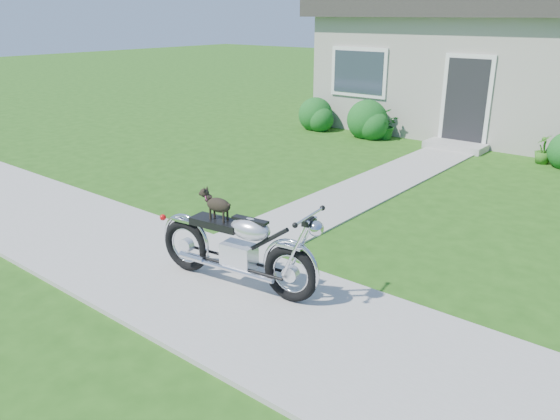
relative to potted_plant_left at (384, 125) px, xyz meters
name	(u,v)px	position (x,y,z in m)	size (l,w,h in m)	color
ground	(276,313)	(3.40, -8.55, -0.37)	(80.00, 80.00, 0.00)	#235114
sidewalk	(276,312)	(3.40, -8.55, -0.35)	(24.00, 2.20, 0.04)	#9E9B93
walkway	(381,183)	(1.90, -3.55, -0.36)	(1.20, 8.00, 0.03)	#9E9B93
shrub_row	(513,139)	(3.23, -0.05, 0.08)	(11.55, 1.19, 1.19)	#16551B
potted_plant_left	(384,125)	(0.00, 0.00, 0.00)	(0.67, 0.58, 0.74)	#165518
potted_plant_right	(544,149)	(3.89, 0.00, -0.05)	(0.36, 0.36, 0.64)	#35711F
motorcycle_with_dog	(238,247)	(2.70, -8.38, 0.17)	(2.22, 0.66, 1.13)	black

